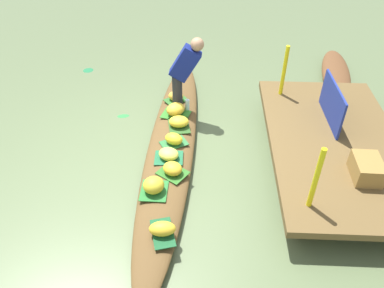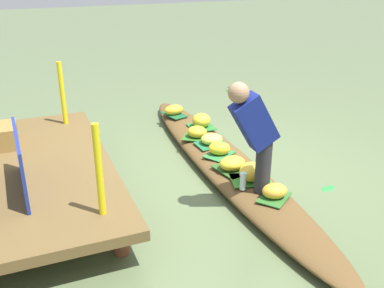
# 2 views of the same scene
# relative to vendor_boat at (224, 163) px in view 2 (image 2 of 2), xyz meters

# --- Properties ---
(canal_water) EXTENTS (40.00, 40.00, 0.00)m
(canal_water) POSITION_rel_vendor_boat_xyz_m (0.00, 0.00, -0.10)
(canal_water) COLOR #586944
(canal_water) RESTS_ON ground
(dock_platform) EXTENTS (3.20, 1.80, 0.39)m
(dock_platform) POSITION_rel_vendor_boat_xyz_m (0.13, 2.29, 0.24)
(dock_platform) COLOR brown
(dock_platform) RESTS_ON ground
(vendor_boat) EXTENTS (5.05, 0.81, 0.19)m
(vendor_boat) POSITION_rel_vendor_boat_xyz_m (0.00, 0.00, 0.00)
(vendor_boat) COLOR brown
(vendor_boat) RESTS_ON ground
(leaf_mat_0) EXTENTS (0.32, 0.40, 0.01)m
(leaf_mat_0) POSITION_rel_vendor_boat_xyz_m (0.37, -0.00, 0.10)
(leaf_mat_0) COLOR #1E6139
(leaf_mat_0) RESTS_ON vendor_boat
(banana_bunch_0) EXTENTS (0.32, 0.34, 0.14)m
(banana_bunch_0) POSITION_rel_vendor_boat_xyz_m (0.37, -0.00, 0.17)
(banana_bunch_0) COLOR #E8E152
(banana_bunch_0) RESTS_ON vendor_boat
(leaf_mat_1) EXTENTS (0.47, 0.38, 0.01)m
(leaf_mat_1) POSITION_rel_vendor_boat_xyz_m (-0.38, 0.08, 0.10)
(leaf_mat_1) COLOR #29521F
(leaf_mat_1) RESTS_ON vendor_boat
(banana_bunch_1) EXTENTS (0.24, 0.30, 0.16)m
(banana_bunch_1) POSITION_rel_vendor_boat_xyz_m (-0.38, 0.08, 0.18)
(banana_bunch_1) COLOR yellow
(banana_bunch_1) RESTS_ON vendor_boat
(leaf_mat_2) EXTENTS (0.38, 0.34, 0.01)m
(leaf_mat_2) POSITION_rel_vendor_boat_xyz_m (1.00, -0.13, 0.10)
(leaf_mat_2) COLOR #25702D
(leaf_mat_2) RESTS_ON vendor_boat
(banana_bunch_2) EXTENTS (0.36, 0.36, 0.20)m
(banana_bunch_2) POSITION_rel_vendor_boat_xyz_m (1.00, -0.13, 0.20)
(banana_bunch_2) COLOR gold
(banana_bunch_2) RESTS_ON vendor_boat
(leaf_mat_3) EXTENTS (0.47, 0.34, 0.01)m
(leaf_mat_3) POSITION_rel_vendor_boat_xyz_m (1.65, 0.05, 0.10)
(leaf_mat_3) COLOR #19532A
(leaf_mat_3) RESTS_ON vendor_boat
(banana_bunch_3) EXTENTS (0.20, 0.31, 0.15)m
(banana_bunch_3) POSITION_rel_vendor_boat_xyz_m (1.65, 0.05, 0.18)
(banana_bunch_3) COLOR gold
(banana_bunch_3) RESTS_ON vendor_boat
(leaf_mat_4) EXTENTS (0.45, 0.47, 0.01)m
(leaf_mat_4) POSITION_rel_vendor_boat_xyz_m (0.67, 0.08, 0.10)
(leaf_mat_4) COLOR #2B6621
(leaf_mat_4) RESTS_ON vendor_boat
(banana_bunch_4) EXTENTS (0.33, 0.34, 0.15)m
(banana_bunch_4) POSITION_rel_vendor_boat_xyz_m (0.67, 0.08, 0.18)
(banana_bunch_4) COLOR gold
(banana_bunch_4) RESTS_ON vendor_boat
(leaf_mat_5) EXTENTS (0.43, 0.50, 0.01)m
(leaf_mat_5) POSITION_rel_vendor_boat_xyz_m (-0.68, 0.01, 0.10)
(leaf_mat_5) COLOR #2F7726
(leaf_mat_5) RESTS_ON vendor_boat
(banana_bunch_5) EXTENTS (0.39, 0.39, 0.20)m
(banana_bunch_5) POSITION_rel_vendor_boat_xyz_m (-0.68, 0.01, 0.20)
(banana_bunch_5) COLOR gold
(banana_bunch_5) RESTS_ON vendor_boat
(leaf_mat_6) EXTENTS (0.40, 0.45, 0.01)m
(leaf_mat_6) POSITION_rel_vendor_boat_xyz_m (0.05, 0.04, 0.10)
(leaf_mat_6) COLOR #2B6F37
(leaf_mat_6) RESTS_ON vendor_boat
(banana_bunch_6) EXTENTS (0.28, 0.32, 0.16)m
(banana_bunch_6) POSITION_rel_vendor_boat_xyz_m (0.05, 0.04, 0.18)
(banana_bunch_6) COLOR yellow
(banana_bunch_6) RESTS_ON vendor_boat
(leaf_mat_7) EXTENTS (0.42, 0.44, 0.01)m
(leaf_mat_7) POSITION_rel_vendor_boat_xyz_m (-1.11, -0.02, 0.10)
(leaf_mat_7) COLOR #2E6628
(leaf_mat_7) RESTS_ON vendor_boat
(banana_bunch_7) EXTENTS (0.25, 0.29, 0.15)m
(banana_bunch_7) POSITION_rel_vendor_boat_xyz_m (-1.11, -0.02, 0.18)
(banana_bunch_7) COLOR gold
(banana_bunch_7) RESTS_ON vendor_boat
(vendor_person) EXTENTS (0.20, 0.54, 1.19)m
(vendor_person) POSITION_rel_vendor_boat_xyz_m (-0.93, 0.15, 0.78)
(vendor_person) COLOR #28282D
(vendor_person) RESTS_ON vendor_boat
(water_bottle) EXTENTS (0.07, 0.07, 0.19)m
(water_bottle) POSITION_rel_vendor_boat_xyz_m (-0.83, 0.19, 0.19)
(water_bottle) COLOR silver
(water_bottle) RESTS_ON vendor_boat
(market_banner) EXTENTS (0.98, 0.05, 0.57)m
(market_banner) POSITION_rel_vendor_boat_xyz_m (-0.37, 2.29, 0.58)
(market_banner) COLOR navy
(market_banner) RESTS_ON dock_platform
(railing_post_west) EXTENTS (0.06, 0.06, 0.83)m
(railing_post_west) POSITION_rel_vendor_boat_xyz_m (-1.07, 1.69, 0.71)
(railing_post_west) COLOR yellow
(railing_post_west) RESTS_ON dock_platform
(railing_post_east) EXTENTS (0.06, 0.06, 0.83)m
(railing_post_east) POSITION_rel_vendor_boat_xyz_m (1.33, 1.69, 0.71)
(railing_post_east) COLOR yellow
(railing_post_east) RESTS_ON dock_platform
(produce_crate) EXTENTS (0.45, 0.33, 0.25)m
(produce_crate) POSITION_rel_vendor_boat_xyz_m (0.82, 2.45, 0.42)
(produce_crate) COLOR olive
(produce_crate) RESTS_ON dock_platform
(drifting_plant_0) EXTENTS (0.15, 0.22, 0.01)m
(drifting_plant_0) POSITION_rel_vendor_boat_xyz_m (-0.88, -0.89, -0.09)
(drifting_plant_0) COLOR #2B7D3A
(drifting_plant_0) RESTS_ON ground
(drifting_plant_2) EXTENTS (0.28, 0.17, 0.01)m
(drifting_plant_2) POSITION_rel_vendor_boat_xyz_m (3.04, -1.62, -0.09)
(drifting_plant_2) COLOR #1E671B
(drifting_plant_2) RESTS_ON ground
(drifting_plant_3) EXTENTS (0.20, 0.23, 0.01)m
(drifting_plant_3) POSITION_rel_vendor_boat_xyz_m (3.29, -1.78, -0.09)
(drifting_plant_3) COLOR #1A512A
(drifting_plant_3) RESTS_ON ground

